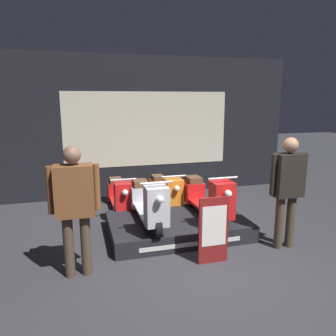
{
  "coord_description": "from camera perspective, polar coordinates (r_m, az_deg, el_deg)",
  "views": [
    {
      "loc": [
        -1.61,
        -3.61,
        2.24
      ],
      "look_at": [
        -0.02,
        2.06,
        0.99
      ],
      "focal_mm": 35.0,
      "sensor_mm": 36.0,
      "label": 1
    }
  ],
  "objects": [
    {
      "name": "ground_plane",
      "position": [
        4.54,
        7.63,
        -17.7
      ],
      "size": [
        30.0,
        30.0,
        0.0
      ],
      "primitive_type": "plane",
      "color": "#2D2D33"
    },
    {
      "name": "person_left_browsing",
      "position": [
        4.22,
        -15.96,
        -5.37
      ],
      "size": [
        0.63,
        0.26,
        1.69
      ],
      "color": "#473828",
      "rests_on": "ground_plane"
    },
    {
      "name": "person_right_browsing",
      "position": [
        5.17,
        20.13,
        -2.6
      ],
      "size": [
        0.59,
        0.24,
        1.7
      ],
      "color": "#473828",
      "rests_on": "ground_plane"
    },
    {
      "name": "scooter_backrow_0",
      "position": [
        6.66,
        -8.42,
        -4.85
      ],
      "size": [
        0.47,
        1.7,
        0.83
      ],
      "color": "black",
      "rests_on": "ground_plane"
    },
    {
      "name": "scooter_display_right",
      "position": [
        5.62,
        6.71,
        -5.16
      ],
      "size": [
        0.47,
        1.7,
        0.83
      ],
      "color": "black",
      "rests_on": "display_platform"
    },
    {
      "name": "scooter_backrow_1",
      "position": [
        6.84,
        -0.47,
        -4.28
      ],
      "size": [
        0.47,
        1.7,
        0.83
      ],
      "color": "black",
      "rests_on": "ground_plane"
    },
    {
      "name": "scooter_display_left",
      "position": [
        5.33,
        -3.56,
        -6.06
      ],
      "size": [
        0.47,
        1.7,
        0.83
      ],
      "color": "black",
      "rests_on": "display_platform"
    },
    {
      "name": "display_platform",
      "position": [
        5.62,
        1.63,
        -10.03
      ],
      "size": [
        2.27,
        1.44,
        0.27
      ],
      "color": "black",
      "rests_on": "ground_plane"
    },
    {
      "name": "price_sign_board",
      "position": [
        4.6,
        7.93,
        -10.66
      ],
      "size": [
        0.43,
        0.04,
        0.95
      ],
      "color": "maroon",
      "rests_on": "ground_plane"
    },
    {
      "name": "shop_wall_back",
      "position": [
        7.68,
        -3.55,
        7.17
      ],
      "size": [
        6.95,
        0.09,
        3.2
      ],
      "color": "black",
      "rests_on": "ground_plane"
    }
  ]
}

